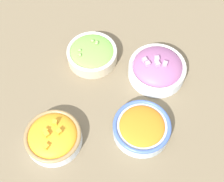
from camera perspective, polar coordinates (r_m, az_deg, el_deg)
The scene contains 5 objects.
ground_plane at distance 0.98m, azimuth 0.00°, elevation -0.90°, with size 3.00×3.00×0.00m, color #75664C.
bowl_carrots at distance 0.91m, azimuth 5.47°, elevation -6.64°, with size 0.17×0.17×0.05m.
bowl_lettuce at distance 1.04m, azimuth -3.67°, elevation 6.91°, with size 0.17×0.17×0.06m.
bowl_squash at distance 0.90m, azimuth -10.71°, elevation -8.20°, with size 0.16×0.16×0.07m.
bowl_red_onion at distance 1.01m, azimuth 8.27°, elevation 4.15°, with size 0.18×0.18×0.09m.
Camera 1 is at (0.47, 0.13, 0.85)m, focal length 50.00 mm.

